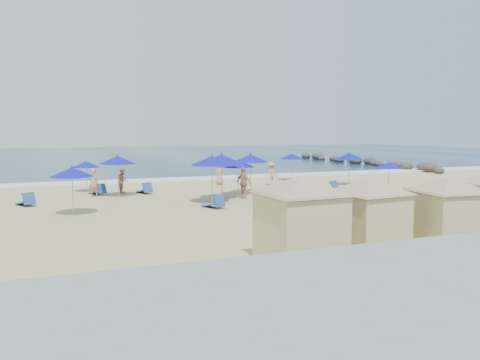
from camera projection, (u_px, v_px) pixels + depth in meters
name	position (u px, v px, depth m)	size (l,w,h in m)	color
ground	(260.00, 209.00, 23.87)	(160.00, 160.00, 0.00)	tan
ocean	(122.00, 156.00, 74.84)	(160.00, 80.00, 0.06)	#0E244E
surf_line	(184.00, 179.00, 38.23)	(160.00, 2.50, 0.08)	white
rock_jetty	(361.00, 161.00, 55.57)	(2.56, 26.66, 0.96)	#2D2826
trash_bin	(386.00, 208.00, 21.79)	(0.73, 0.73, 0.73)	black
cabana_0	(300.00, 209.00, 13.73)	(4.62, 4.62, 2.90)	#CABD8A
cabana_1	(369.00, 206.00, 15.11)	(4.25, 4.25, 2.68)	#CABD8A
cabana_2	(447.00, 204.00, 15.59)	(4.23, 4.23, 2.66)	#CABD8A
umbrella_1	(86.00, 164.00, 30.17)	(1.83, 1.83, 2.08)	#A5A8AD
umbrella_2	(72.00, 172.00, 21.81)	(2.06, 2.06, 2.35)	#A5A8AD
umbrella_3	(118.00, 160.00, 28.01)	(2.25, 2.25, 2.56)	#A5A8AD
umbrella_4	(222.00, 159.00, 26.81)	(2.39, 2.39, 2.72)	#A5A8AD
umbrella_5	(212.00, 161.00, 25.34)	(2.38, 2.38, 2.70)	#A5A8AD
umbrella_6	(250.00, 158.00, 29.37)	(2.27, 2.27, 2.59)	#A5A8AD
umbrella_7	(238.00, 164.00, 28.58)	(1.97, 1.97, 2.25)	#A5A8AD
umbrella_8	(292.00, 156.00, 37.12)	(1.97, 1.97, 2.24)	#A5A8AD
umbrella_9	(349.00, 156.00, 33.88)	(2.16, 2.16, 2.46)	#A5A8AD
umbrella_10	(389.00, 165.00, 29.76)	(1.80, 1.80, 2.05)	#A5A8AD
beach_chair_0	(27.00, 201.00, 24.64)	(1.11, 1.50, 0.75)	navy
beach_chair_1	(99.00, 191.00, 28.93)	(1.06, 1.46, 0.73)	navy
beach_chair_2	(145.00, 190.00, 29.49)	(0.93, 1.45, 0.74)	navy
beach_chair_3	(215.00, 203.00, 23.96)	(1.03, 1.46, 0.74)	navy
beach_chair_4	(292.00, 190.00, 29.47)	(0.84, 1.38, 0.71)	navy
beach_chair_5	(330.00, 187.00, 30.75)	(0.99, 1.45, 0.73)	navy
beachgoer_0	(93.00, 183.00, 27.98)	(0.63, 0.41, 1.73)	tan
beachgoer_1	(123.00, 181.00, 29.74)	(0.78, 0.61, 1.61)	tan
beachgoer_2	(243.00, 183.00, 27.51)	(1.07, 0.44, 1.82)	tan
beachgoer_3	(271.00, 174.00, 34.03)	(1.10, 0.63, 1.71)	tan
beachgoer_4	(220.00, 173.00, 34.48)	(0.82, 0.53, 1.67)	tan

